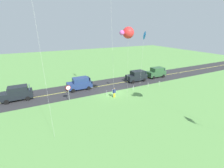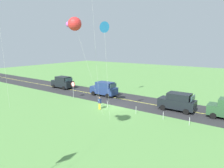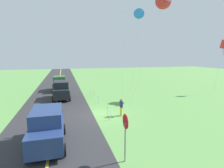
% 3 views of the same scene
% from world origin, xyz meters
% --- Properties ---
extents(ground_plane, '(120.00, 120.00, 0.10)m').
position_xyz_m(ground_plane, '(0.00, 0.00, -0.05)').
color(ground_plane, '#60994C').
extents(asphalt_road, '(120.00, 7.00, 0.00)m').
position_xyz_m(asphalt_road, '(0.00, -4.00, 0.00)').
color(asphalt_road, '#2D2D30').
rests_on(asphalt_road, ground).
extents(road_centre_stripe, '(120.00, 0.16, 0.00)m').
position_xyz_m(road_centre_stripe, '(0.00, -4.00, 0.01)').
color(road_centre_stripe, '#E5E04C').
rests_on(road_centre_stripe, asphalt_road).
extents(car_suv_foreground, '(4.40, 2.12, 2.24)m').
position_xyz_m(car_suv_foreground, '(4.71, -4.11, 1.15)').
color(car_suv_foreground, navy).
rests_on(car_suv_foreground, ground).
extents(car_parked_west_far, '(4.40, 2.12, 2.24)m').
position_xyz_m(car_parked_west_far, '(-13.09, -3.72, 1.15)').
color(car_parked_west_far, '#2D5633').
rests_on(car_parked_west_far, ground).
extents(car_parked_west_near, '(4.40, 2.12, 2.24)m').
position_xyz_m(car_parked_west_near, '(-7.40, -3.39, 1.15)').
color(car_parked_west_near, black).
rests_on(car_parked_west_near, ground).
extents(stop_sign, '(0.76, 0.08, 2.56)m').
position_xyz_m(stop_sign, '(7.59, -0.10, 1.80)').
color(stop_sign, gray).
rests_on(stop_sign, ground).
extents(person_adult_near, '(0.58, 0.22, 1.60)m').
position_xyz_m(person_adult_near, '(0.75, 1.92, 0.86)').
color(person_adult_near, yellow).
rests_on(person_adult_near, ground).
extents(kite_blue_mid, '(1.22, 1.00, 7.69)m').
position_xyz_m(kite_blue_mid, '(-5.15, 19.17, 6.89)').
color(kite_blue_mid, silver).
rests_on(kite_blue_mid, ground).
extents(kite_yellow_high, '(2.92, 3.11, 10.89)m').
position_xyz_m(kite_yellow_high, '(0.91, 5.70, 10.19)').
color(kite_yellow_high, silver).
rests_on(kite_yellow_high, ground).
extents(kite_green_far, '(0.72, 1.17, 10.33)m').
position_xyz_m(kite_green_far, '(-2.28, 4.76, 9.74)').
color(kite_green_far, silver).
rests_on(kite_green_far, ground).
extents(fence_post_0, '(0.05, 0.05, 0.90)m').
position_xyz_m(fence_post_0, '(-9.99, 0.70, 0.45)').
color(fence_post_0, silver).
rests_on(fence_post_0, ground).
extents(fence_post_1, '(0.05, 0.05, 0.90)m').
position_xyz_m(fence_post_1, '(-7.21, 0.70, 0.45)').
color(fence_post_1, silver).
rests_on(fence_post_1, ground).
extents(fence_post_2, '(0.05, 0.05, 0.90)m').
position_xyz_m(fence_post_2, '(-3.82, 0.70, 0.45)').
color(fence_post_2, silver).
rests_on(fence_post_2, ground).
extents(fence_post_3, '(0.05, 0.05, 0.90)m').
position_xyz_m(fence_post_3, '(0.43, 0.70, 0.45)').
color(fence_post_3, silver).
rests_on(fence_post_3, ground).
extents(fence_post_4, '(0.05, 0.05, 0.90)m').
position_xyz_m(fence_post_4, '(1.52, 0.70, 0.45)').
color(fence_post_4, silver).
rests_on(fence_post_4, ground).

